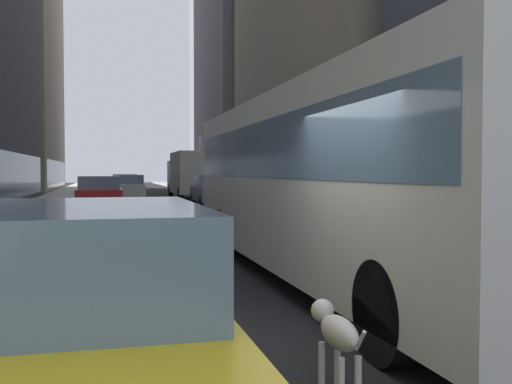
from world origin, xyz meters
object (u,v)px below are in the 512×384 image
object	(u,v)px
car_yellow_taxi	(53,333)
car_silver_sedan	(124,185)
car_red_coupe	(99,194)
box_truck	(191,174)
car_white_van	(129,188)
transit_bus	(334,174)
dalmatian_dog	(336,333)
car_grey_wagon	(213,191)

from	to	relation	value
car_yellow_taxi	car_silver_sedan	bearing A→B (deg)	87.81
car_yellow_taxi	car_red_coupe	xyz separation A→B (m)	(0.00, 22.57, -0.00)
box_truck	car_white_van	bearing A→B (deg)	-156.91
transit_bus	box_truck	distance (m)	28.74
box_truck	dalmatian_dog	world-z (taller)	box_truck
car_yellow_taxi	car_red_coupe	bearing A→B (deg)	90.00
car_silver_sedan	dalmatian_dog	xyz separation A→B (m)	(0.52, -41.29, -0.31)
box_truck	transit_bus	bearing A→B (deg)	-93.19
car_red_coupe	car_silver_sedan	bearing A→B (deg)	85.27
car_red_coupe	dalmatian_dog	world-z (taller)	car_red_coupe
transit_bus	car_red_coupe	distance (m)	17.71
transit_bus	dalmatian_dog	xyz separation A→B (m)	(-1.88, -4.73, -1.26)
car_red_coupe	car_silver_sedan	distance (m)	19.40
car_red_coupe	car_grey_wagon	bearing A→B (deg)	30.55
car_yellow_taxi	car_red_coupe	distance (m)	22.57
car_grey_wagon	dalmatian_dog	xyz separation A→B (m)	(-3.48, -25.26, -0.31)
box_truck	dalmatian_dog	distance (m)	33.62
transit_bus	dalmatian_dog	bearing A→B (deg)	-111.65
transit_bus	car_grey_wagon	distance (m)	20.61
car_white_van	dalmatian_dog	size ratio (longest dim) A/B	4.23
car_grey_wagon	box_truck	bearing A→B (deg)	90.00
dalmatian_dog	car_white_van	bearing A→B (deg)	90.94
box_truck	car_silver_sedan	bearing A→B (deg)	116.95
car_grey_wagon	car_red_coupe	size ratio (longest dim) A/B	1.00
car_silver_sedan	dalmatian_dog	size ratio (longest dim) A/B	4.75
car_silver_sedan	box_truck	xyz separation A→B (m)	(4.00, -7.87, 0.84)
car_grey_wagon	box_truck	distance (m)	8.21
car_silver_sedan	dalmatian_dog	world-z (taller)	car_silver_sedan
car_grey_wagon	car_white_van	world-z (taller)	same
transit_bus	box_truck	world-z (taller)	same
car_silver_sedan	car_grey_wagon	bearing A→B (deg)	-75.99
car_grey_wagon	car_red_coupe	bearing A→B (deg)	-149.45
box_truck	dalmatian_dog	bearing A→B (deg)	-95.94
car_grey_wagon	car_silver_sedan	size ratio (longest dim) A/B	0.88
car_grey_wagon	car_red_coupe	world-z (taller)	same
car_silver_sedan	transit_bus	bearing A→B (deg)	-86.24
car_grey_wagon	dalmatian_dog	size ratio (longest dim) A/B	4.19
box_truck	car_yellow_taxi	bearing A→B (deg)	-99.34
transit_bus	dalmatian_dog	size ratio (longest dim) A/B	11.98
car_white_van	car_grey_wagon	bearing A→B (deg)	-58.24
car_white_van	car_silver_sedan	distance (m)	9.57
car_red_coupe	car_yellow_taxi	bearing A→B (deg)	-90.00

